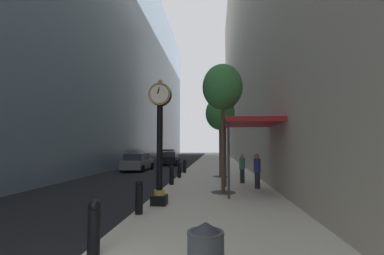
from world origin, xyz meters
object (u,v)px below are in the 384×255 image
object	(u,v)px
street_tree_near	(222,88)
street_tree_mid_near	(220,114)
bollard_nearest	(94,226)
bollard_fifth	(179,169)
car_black_near	(169,158)
bollard_fourth	(172,174)
bollard_sixth	(185,166)
bollard_third	(160,182)
bollard_second	(139,196)
street_clock	(160,135)
car_grey_mid	(137,162)
car_blue_far	(170,155)
pedestrian_by_clock	(242,168)
pedestrian_walking	(257,170)

from	to	relation	value
street_tree_near	street_tree_mid_near	world-z (taller)	street_tree_near
bollard_nearest	bollard_fifth	size ratio (longest dim) A/B	1.00
street_tree_mid_near	car_black_near	size ratio (longest dim) A/B	1.30
bollard_fourth	bollard_sixth	bearing A→B (deg)	90.00
bollard_fourth	bollard_sixth	size ratio (longest dim) A/B	1.00
bollard_third	bollard_sixth	xyz separation A→B (m)	(0.00, 9.40, 0.00)
bollard_second	bollard_fifth	size ratio (longest dim) A/B	1.00
bollard_fourth	bollard_sixth	world-z (taller)	same
street_clock	car_grey_mid	distance (m)	15.13
car_blue_far	bollard_fifth	bearing A→B (deg)	-78.67
street_tree_near	pedestrian_by_clock	distance (m)	5.21
car_grey_mid	street_tree_near	bearing A→B (deg)	-57.16
bollard_fourth	car_blue_far	xyz separation A→B (m)	(-4.24, 24.32, 0.13)
street_clock	street_tree_near	bearing A→B (deg)	49.02
pedestrian_walking	bollard_third	bearing A→B (deg)	-153.43
bollard_nearest	bollard_sixth	size ratio (longest dim) A/B	1.00
bollard_sixth	street_tree_near	size ratio (longest dim) A/B	0.18
street_tree_mid_near	car_blue_far	distance (m)	21.82
street_tree_mid_near	car_grey_mid	xyz separation A→B (m)	(-7.37, 5.23, -3.70)
bollard_nearest	bollard_sixth	distance (m)	15.67
street_tree_near	pedestrian_walking	bearing A→B (deg)	37.32
street_clock	bollard_second	distance (m)	2.39
street_clock	bollard_nearest	size ratio (longest dim) A/B	4.29
street_tree_near	bollard_fourth	bearing A→B (deg)	140.94
bollard_third	car_grey_mid	size ratio (longest dim) A/B	0.25
bollard_third	pedestrian_walking	world-z (taller)	pedestrian_walking
pedestrian_by_clock	bollard_sixth	bearing A→B (deg)	126.64
pedestrian_by_clock	car_black_near	world-z (taller)	pedestrian_by_clock
street_tree_near	car_grey_mid	bearing A→B (deg)	122.84
pedestrian_by_clock	car_black_near	bearing A→B (deg)	113.86
pedestrian_walking	pedestrian_by_clock	xyz separation A→B (m)	(-0.55, 1.91, -0.05)
car_grey_mid	car_black_near	bearing A→B (deg)	77.45
bollard_sixth	car_blue_far	distance (m)	18.54
bollard_second	car_blue_far	bearing A→B (deg)	97.90
bollard_nearest	pedestrian_walking	xyz separation A→B (m)	(4.46, 8.50, 0.36)
bollard_third	car_blue_far	bearing A→B (deg)	98.79
bollard_fifth	car_black_near	world-z (taller)	car_black_near
car_blue_far	pedestrian_by_clock	bearing A→B (deg)	-70.72
bollard_third	street_tree_mid_near	size ratio (longest dim) A/B	0.19
street_tree_near	car_black_near	size ratio (longest dim) A/B	1.40
street_tree_near	car_blue_far	size ratio (longest dim) A/B	1.29
street_clock	street_tree_near	world-z (taller)	street_tree_near
street_clock	bollard_sixth	bearing A→B (deg)	91.85
street_clock	pedestrian_walking	xyz separation A→B (m)	(4.10, 4.05, -1.60)
pedestrian_walking	car_grey_mid	size ratio (longest dim) A/B	0.40
bollard_sixth	street_tree_mid_near	size ratio (longest dim) A/B	0.19
bollard_sixth	pedestrian_walking	distance (m)	8.45
street_clock	bollard_nearest	xyz separation A→B (m)	(-0.36, -4.45, -1.96)
car_grey_mid	bollard_second	bearing A→B (deg)	-73.31
bollard_second	pedestrian_by_clock	distance (m)	8.27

